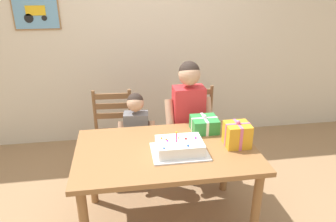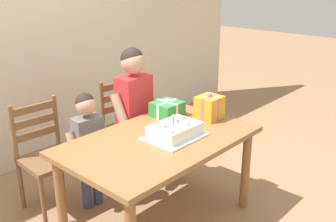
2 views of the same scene
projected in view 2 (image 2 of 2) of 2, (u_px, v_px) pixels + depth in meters
The scene contains 10 objects.
ground_plane at pixel (160, 222), 3.17m from camera, with size 20.00×20.00×0.00m, color #997551.
back_wall at pixel (28, 37), 3.83m from camera, with size 6.40×0.11×2.60m.
dining_table at pixel (160, 150), 2.96m from camera, with size 1.45×0.90×0.74m.
birthday_cake at pixel (175, 131), 2.93m from camera, with size 0.44×0.34×0.19m.
gift_box_red_large at pixel (209, 107), 3.28m from camera, with size 0.20×0.19×0.23m.
gift_box_beside_cake at pixel (167, 109), 3.34m from camera, with size 0.24×0.23×0.16m.
chair_left at pixel (47, 157), 3.24m from camera, with size 0.44×0.44×0.92m.
chair_right at pixel (128, 126), 3.87m from camera, with size 0.46×0.46×0.92m.
child_older at pixel (134, 104), 3.50m from camera, with size 0.47×0.27×1.30m.
child_younger at pixel (88, 140), 3.20m from camera, with size 0.38×0.22×1.01m.
Camera 2 is at (-1.94, -1.84, 1.92)m, focal length 42.07 mm.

